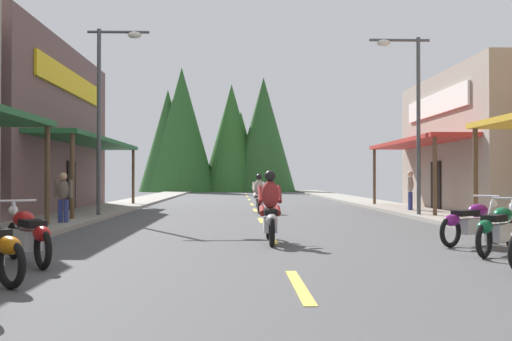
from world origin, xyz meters
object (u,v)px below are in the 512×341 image
(pedestrian_browsing, at_px, (63,195))
(motorcycle_parked_right_4, at_px, (472,222))
(pedestrian_by_shop, at_px, (410,189))
(motorcycle_parked_left_3, at_px, (28,234))
(rider_cruising_trailing, at_px, (259,197))
(streetlamp_right, at_px, (409,101))
(rider_cruising_lead, at_px, (270,213))
(motorcycle_parked_right_3, at_px, (499,228))
(streetlamp_left, at_px, (108,96))

(pedestrian_browsing, bearing_deg, motorcycle_parked_right_4, -105.48)
(motorcycle_parked_right_4, distance_m, pedestrian_by_shop, 11.40)
(motorcycle_parked_left_3, bearing_deg, rider_cruising_trailing, -53.98)
(pedestrian_by_shop, bearing_deg, rider_cruising_trailing, 29.26)
(streetlamp_right, height_order, motorcycle_parked_right_4, streetlamp_right)
(rider_cruising_lead, xyz_separation_m, rider_cruising_trailing, (0.18, 10.82, 0.00))
(motorcycle_parked_right_3, xyz_separation_m, motorcycle_parked_left_3, (-8.22, -0.96, 0.00))
(streetlamp_right, relative_size, motorcycle_parked_right_3, 3.95)
(motorcycle_parked_right_4, bearing_deg, streetlamp_left, 104.27)
(streetlamp_right, distance_m, rider_cruising_trailing, 6.95)
(streetlamp_left, height_order, pedestrian_by_shop, streetlamp_left)
(motorcycle_parked_left_3, bearing_deg, rider_cruising_lead, -91.13)
(rider_cruising_trailing, bearing_deg, rider_cruising_lead, -179.96)
(streetlamp_right, bearing_deg, motorcycle_parked_right_3, -97.52)
(motorcycle_parked_right_3, distance_m, motorcycle_parked_left_3, 8.28)
(rider_cruising_trailing, relative_size, pedestrian_browsing, 1.37)
(streetlamp_right, height_order, motorcycle_parked_left_3, streetlamp_right)
(streetlamp_left, bearing_deg, pedestrian_browsing, -98.47)
(motorcycle_parked_left_3, bearing_deg, motorcycle_parked_right_4, -110.44)
(rider_cruising_lead, height_order, pedestrian_by_shop, pedestrian_by_shop)
(motorcycle_parked_right_4, xyz_separation_m, motorcycle_parked_left_3, (-8.31, -2.41, 0.00))
(streetlamp_right, xyz_separation_m, rider_cruising_lead, (-5.40, -7.83, -3.50))
(motorcycle_parked_right_3, height_order, motorcycle_parked_right_4, same)
(motorcycle_parked_left_3, bearing_deg, streetlamp_left, -30.82)
(motorcycle_parked_left_3, relative_size, pedestrian_by_shop, 1.06)
(motorcycle_parked_right_3, height_order, pedestrian_by_shop, pedestrian_by_shop)
(streetlamp_left, relative_size, motorcycle_parked_right_3, 4.09)
(rider_cruising_lead, relative_size, pedestrian_browsing, 1.37)
(motorcycle_parked_right_4, height_order, rider_cruising_trailing, rider_cruising_trailing)
(pedestrian_by_shop, bearing_deg, motorcycle_parked_right_3, 110.85)
(motorcycle_parked_right_4, distance_m, rider_cruising_trailing, 12.03)
(motorcycle_parked_right_4, relative_size, pedestrian_by_shop, 1.09)
(streetlamp_left, bearing_deg, motorcycle_parked_right_4, -41.95)
(streetlamp_right, distance_m, pedestrian_by_shop, 4.35)
(streetlamp_left, relative_size, streetlamp_right, 1.04)
(motorcycle_parked_right_3, bearing_deg, rider_cruising_lead, 107.89)
(motorcycle_parked_right_4, bearing_deg, pedestrian_browsing, 119.45)
(pedestrian_browsing, bearing_deg, rider_cruising_trailing, -31.79)
(streetlamp_left, height_order, motorcycle_parked_right_4, streetlamp_left)
(streetlamp_left, height_order, pedestrian_browsing, streetlamp_left)
(motorcycle_parked_left_3, xyz_separation_m, pedestrian_browsing, (-1.62, 7.42, 0.41))
(rider_cruising_lead, bearing_deg, streetlamp_left, 33.80)
(streetlamp_right, bearing_deg, rider_cruising_trailing, 150.18)
(motorcycle_parked_left_3, relative_size, pedestrian_browsing, 1.14)
(rider_cruising_lead, height_order, rider_cruising_trailing, same)
(motorcycle_parked_left_3, bearing_deg, streetlamp_right, -78.10)
(motorcycle_parked_right_4, bearing_deg, motorcycle_parked_right_3, -127.34)
(streetlamp_right, bearing_deg, pedestrian_by_shop, 72.79)
(streetlamp_left, bearing_deg, pedestrian_by_shop, 13.36)
(rider_cruising_lead, relative_size, pedestrian_by_shop, 1.27)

